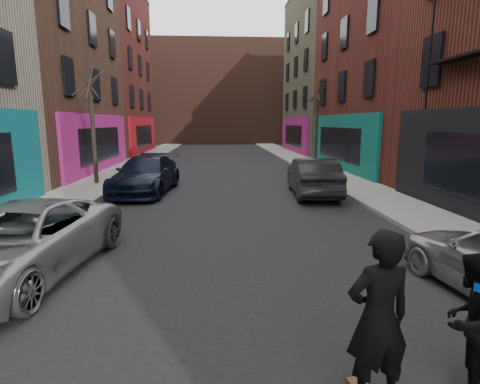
{
  "coord_description": "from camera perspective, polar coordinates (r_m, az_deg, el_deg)",
  "views": [
    {
      "loc": [
        -0.36,
        -0.42,
        3.05
      ],
      "look_at": [
        0.13,
        7.29,
        1.6
      ],
      "focal_mm": 28.0,
      "sensor_mm": 36.0,
      "label": 1
    }
  ],
  "objects": [
    {
      "name": "sidewalk_left",
      "position": [
        31.13,
        -14.57,
        4.79
      ],
      "size": [
        2.5,
        84.0,
        0.13
      ],
      "primitive_type": "cube",
      "color": "gray",
      "rests_on": "ground"
    },
    {
      "name": "sidewalk_right",
      "position": [
        31.27,
        8.62,
        5.04
      ],
      "size": [
        2.5,
        84.0,
        0.13
      ],
      "primitive_type": "cube",
      "color": "gray",
      "rests_on": "ground"
    },
    {
      "name": "building_far",
      "position": [
        56.56,
        -3.37,
        14.62
      ],
      "size": [
        40.0,
        10.0,
        14.0
      ],
      "primitive_type": "cube",
      "color": "#47281E",
      "rests_on": "ground"
    },
    {
      "name": "tree_left_far",
      "position": [
        19.33,
        -21.63,
        10.88
      ],
      "size": [
        2.0,
        2.0,
        6.5
      ],
      "primitive_type": null,
      "color": "black",
      "rests_on": "sidewalk_left"
    },
    {
      "name": "tree_right_far",
      "position": [
        25.29,
        11.64,
        11.51
      ],
      "size": [
        2.0,
        2.0,
        6.8
      ],
      "primitive_type": null,
      "color": "black",
      "rests_on": "sidewalk_right"
    },
    {
      "name": "parked_left_far",
      "position": [
        8.63,
        -30.63,
        -6.55
      ],
      "size": [
        3.07,
        5.47,
        1.45
      ],
      "primitive_type": "imported",
      "rotation": [
        0.0,
        0.0,
        -0.13
      ],
      "color": "gray",
      "rests_on": "ground"
    },
    {
      "name": "parked_left_end",
      "position": [
        16.85,
        -14.16,
        2.6
      ],
      "size": [
        2.72,
        5.62,
        1.58
      ],
      "primitive_type": "imported",
      "rotation": [
        0.0,
        0.0,
        -0.1
      ],
      "color": "black",
      "rests_on": "ground"
    },
    {
      "name": "parked_right_end",
      "position": [
        16.0,
        11.02,
        2.3
      ],
      "size": [
        2.03,
        4.87,
        1.57
      ],
      "primitive_type": "imported",
      "rotation": [
        0.0,
        0.0,
        3.06
      ],
      "color": "black",
      "rests_on": "ground"
    },
    {
      "name": "skateboarder",
      "position": [
        4.3,
        20.31,
        -17.66
      ],
      "size": [
        0.75,
        0.53,
        1.92
      ],
      "primitive_type": "imported",
      "rotation": [
        0.0,
        0.0,
        3.25
      ],
      "color": "black",
      "rests_on": "skateboard"
    },
    {
      "name": "pedestrian",
      "position": [
        5.23,
        31.62,
        -16.3
      ],
      "size": [
        0.99,
        0.93,
        1.62
      ],
      "rotation": [
        0.0,
        0.0,
        3.67
      ],
      "color": "black",
      "rests_on": "ground"
    }
  ]
}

